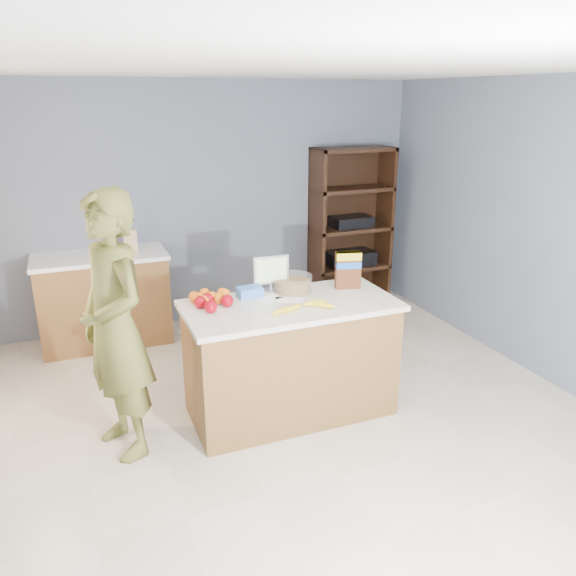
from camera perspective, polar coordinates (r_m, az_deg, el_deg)
name	(u,v)px	position (r m, az deg, el deg)	size (l,w,h in m)	color
floor	(306,431)	(4.25, 1.80, -14.31)	(4.50, 5.00, 0.02)	beige
walls	(308,208)	(3.62, 2.07, 8.11)	(4.52, 5.02, 2.51)	slate
counter_peninsula	(290,363)	(4.29, 0.25, -7.61)	(1.56, 0.76, 0.90)	brown
back_cabinet	(104,299)	(5.77, -18.17, -1.05)	(1.24, 0.62, 0.90)	brown
shelving_unit	(349,231)	(6.52, 6.18, 5.82)	(0.90, 0.40, 1.80)	black
person	(115,327)	(3.83, -17.18, -3.84)	(0.66, 0.43, 1.81)	brown
knife_block	(130,240)	(5.61, -15.74, 4.69)	(0.12, 0.10, 0.31)	tan
envelopes	(280,299)	(4.17, -0.84, -1.12)	(0.38, 0.27, 0.00)	white
bananas	(303,307)	(3.97, 1.52, -1.90)	(0.49, 0.17, 0.04)	yellow
apples	(211,302)	(4.01, -7.78, -1.45)	(0.28, 0.25, 0.09)	#8B010C
oranges	(209,297)	(4.14, -8.07, -0.87)	(0.30, 0.24, 0.08)	orange
blue_carton	(250,292)	(4.21, -3.92, -0.43)	(0.18, 0.12, 0.08)	blue
salad_bowl	(293,284)	(4.31, 0.48, 0.37)	(0.30, 0.30, 0.13)	#267219
tv	(271,271)	(4.30, -1.75, 1.73)	(0.28, 0.12, 0.28)	silver
cereal_box	(348,267)	(4.38, 6.13, 2.10)	(0.21, 0.12, 0.29)	#592B14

